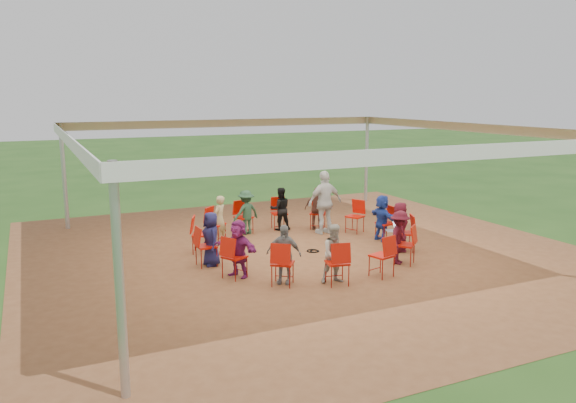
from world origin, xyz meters
name	(u,v)px	position (x,y,z in m)	size (l,w,h in m)	color
ground	(303,252)	(0.00, 0.00, 0.00)	(80.00, 80.00, 0.00)	#234917
dirt_patch	(303,252)	(0.00, 0.00, 0.01)	(13.00, 13.00, 0.00)	brown
tent	(304,155)	(0.00, 0.00, 2.37)	(10.33, 10.33, 3.00)	#B2B2B7
chair_0	(404,233)	(2.26, -0.97, 0.45)	(0.42, 0.44, 0.90)	#C01204
chair_1	(386,223)	(2.46, 0.10, 0.45)	(0.42, 0.44, 0.90)	#C01204
chair_2	(355,217)	(2.17, 1.16, 0.45)	(0.42, 0.44, 0.90)	#C01204
chair_3	(318,213)	(1.45, 1.98, 0.45)	(0.42, 0.44, 0.90)	#C01204
chair_4	(279,214)	(0.45, 2.42, 0.45)	(0.42, 0.44, 0.90)	#C01204
chair_5	(244,217)	(-0.64, 2.37, 0.45)	(0.42, 0.44, 0.90)	#C01204
chair_6	(216,225)	(-1.61, 1.86, 0.45)	(0.42, 0.44, 0.90)	#C01204
chair_7	(201,235)	(-2.26, 0.97, 0.45)	(0.42, 0.44, 0.90)	#C01204
chair_8	(206,246)	(-2.46, -0.10, 0.45)	(0.42, 0.44, 0.90)	#C01204
chair_9	(235,257)	(-2.17, -1.16, 0.45)	(0.42, 0.44, 0.90)	#C01204
chair_10	(283,263)	(-1.45, -1.98, 0.45)	(0.42, 0.44, 0.90)	#C01204
chair_11	(337,263)	(-0.45, -2.42, 0.45)	(0.42, 0.44, 0.90)	#C01204
chair_12	(382,256)	(0.64, -2.37, 0.45)	(0.42, 0.44, 0.90)	#C01204
chair_13	(405,245)	(1.61, -1.86, 0.45)	(0.42, 0.44, 0.90)	#C01204
person_seated_0	(400,227)	(2.15, -0.93, 0.61)	(0.59, 0.33, 1.21)	#460D19
person_seated_1	(382,218)	(2.34, 0.10, 0.61)	(1.12, 0.42, 1.21)	#203B9D
person_seated_2	(317,209)	(1.38, 1.89, 0.61)	(0.71, 0.36, 1.21)	brown
person_seated_3	(280,209)	(0.43, 2.30, 0.61)	(0.59, 0.34, 1.21)	black
person_seated_4	(246,212)	(-0.61, 2.26, 0.61)	(0.78, 0.39, 1.21)	#24472E
person_seated_5	(219,219)	(-1.53, 1.77, 0.61)	(0.44, 0.29, 1.21)	tan
person_seated_6	(211,239)	(-2.34, -0.10, 0.61)	(0.59, 0.33, 1.21)	#1A1A45
person_seated_7	(238,248)	(-2.06, -1.10, 0.61)	(1.12, 0.42, 1.21)	#7C1D60
person_seated_8	(284,254)	(-1.38, -1.89, 0.61)	(0.71, 0.36, 1.21)	slate
person_seated_9	(335,254)	(-0.43, -2.30, 0.61)	(0.59, 0.34, 1.21)	#ABA697
person_seated_10	(400,237)	(1.53, -1.77, 0.61)	(0.78, 0.39, 1.21)	#460D19
standing_person	(325,202)	(1.36, 1.41, 0.87)	(1.02, 0.52, 1.73)	silver
cable_coil	(313,251)	(0.23, -0.08, 0.02)	(0.33, 0.33, 0.03)	black
laptop	(393,228)	(2.00, -0.86, 0.58)	(0.35, 0.38, 0.21)	#B7B7BC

